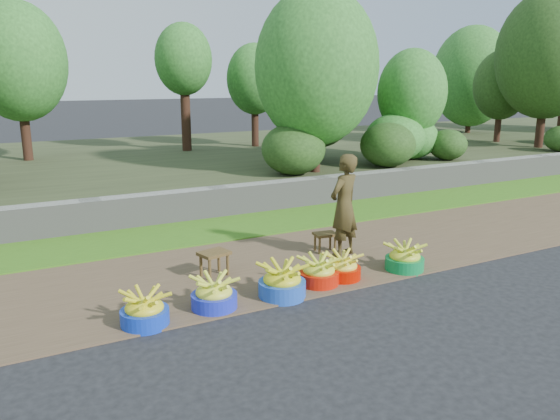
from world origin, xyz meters
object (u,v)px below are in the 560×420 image
basin_b (214,295)px  basin_d (319,272)px  basin_a (145,310)px  stool_left (214,257)px  basin_f (405,258)px  vendor_woman (344,206)px  basin_c (282,282)px  basin_e (342,268)px  stool_right (325,237)px

basin_b → basin_d: basin_b is taller
basin_a → stool_left: basin_a is taller
basin_a → basin_f: 3.45m
basin_a → basin_b: size_ratio=0.98×
basin_f → vendor_woman: (-0.38, 0.87, 0.58)m
basin_d → vendor_woman: vendor_woman is taller
basin_b → vendor_woman: bearing=20.4°
basin_f → stool_left: size_ratio=1.20×
stool_left → vendor_woman: (1.92, -0.08, 0.47)m
basin_b → vendor_woman: (2.29, 0.85, 0.58)m
basin_a → vendor_woman: size_ratio=0.34×
basin_c → stool_left: 1.08m
basin_a → basin_e: size_ratio=1.06×
basin_a → stool_left: size_ratio=1.18×
basin_a → basin_b: (0.78, 0.05, 0.00)m
basin_c → basin_f: bearing=1.0°
basin_c → stool_right: (1.33, 1.16, 0.06)m
basin_a → basin_c: basin_c is taller
basin_b → stool_right: (2.15, 1.11, 0.07)m
basin_b → basin_d: bearing=2.8°
basin_f → stool_right: (-0.52, 1.13, 0.07)m
basin_a → basin_d: size_ratio=1.01×
basin_d → stool_right: (0.75, 1.04, 0.08)m
basin_c → basin_e: (0.94, 0.14, -0.03)m
basin_a → stool_right: (2.93, 1.16, 0.08)m
stool_left → stool_right: 1.79m
basin_b → vendor_woman: size_ratio=0.35×
basin_e → vendor_woman: vendor_woman is taller
basin_a → vendor_woman: 3.25m
basin_e → basin_b: bearing=-177.0°
basin_e → stool_left: 1.63m
basin_a → basin_f: bearing=0.5°
basin_a → basin_e: 2.54m
basin_c → basin_d: size_ratio=1.12×
stool_right → basin_d: bearing=-125.9°
stool_left → vendor_woman: 1.98m
basin_d → basin_f: 1.28m
basin_f → basin_d: bearing=176.1°
basin_b → stool_right: basin_b is taller
basin_a → basin_d: basin_a is taller
basin_b → basin_e: 1.76m
stool_right → vendor_woman: vendor_woman is taller
basin_b → stool_right: 2.42m
basin_a → basin_f: size_ratio=0.98×
basin_b → stool_left: size_ratio=1.20×
basin_d → basin_b: bearing=-177.2°
stool_right → basin_f: bearing=-65.3°
basin_d → basin_e: bearing=4.0°
basin_f → stool_left: 2.49m
basin_b → basin_e: basin_b is taller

